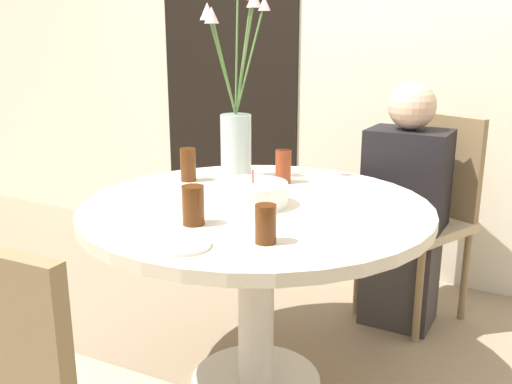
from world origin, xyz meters
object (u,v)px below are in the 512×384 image
Objects in this scene: chair_far_back at (427,205)px; birthday_cake at (252,194)px; drink_glass_1 at (188,165)px; flower_vase at (236,116)px; drink_glass_0 at (283,166)px; person_boy at (404,215)px; drink_glass_3 at (193,205)px; drink_glass_2 at (266,224)px; side_plate at (182,245)px.

birthday_cake is at bearing -89.69° from chair_far_back.
flower_vase is at bearing 42.91° from drink_glass_1.
drink_glass_0 is 0.12× the size of person_boy.
drink_glass_1 is 0.55m from drink_glass_3.
person_boy is (0.32, 0.78, -0.24)m from birthday_cake.
birthday_cake is at bearing 125.50° from drink_glass_2.
drink_glass_3 is (-0.27, 0.03, 0.01)m from drink_glass_2.
drink_glass_2 is 0.27m from drink_glass_3.
drink_glass_0 is 1.18× the size of drink_glass_2.
drink_glass_0 is at bearing -102.53° from chair_far_back.
chair_far_back is 8.46× the size of drink_glass_2.
drink_glass_1 reaches higher than drink_glass_3.
drink_glass_3 is at bearing -101.10° from birthday_cake.
drink_glass_0 is 0.99× the size of drink_glass_1.
side_plate is 0.15× the size of person_boy.
side_plate is at bearing -84.45° from drink_glass_0.
drink_glass_1 is (-0.34, -0.16, 0.00)m from drink_glass_0.
side_plate is 0.77m from drink_glass_0.
flower_vase is 5.99× the size of drink_glass_1.
drink_glass_2 is at bearing -54.50° from birthday_cake.
flower_vase reaches higher than drink_glass_1.
drink_glass_1 is 0.76m from drink_glass_2.
side_plate is at bearing -81.63° from chair_far_back.
person_boy is at bearing 51.15° from drink_glass_0.
drink_glass_1 is (-0.77, -0.76, 0.25)m from chair_far_back.
chair_far_back is at bearing 44.97° from flower_vase.
drink_glass_0 is at bearing 95.55° from side_plate.
birthday_cake is 0.37m from drink_glass_2.
side_plate is 1.27m from person_boy.
flower_vase is at bearing -173.09° from drink_glass_0.
person_boy is at bearing 67.42° from birthday_cake.
flower_vase is (-0.63, -0.63, 0.44)m from chair_far_back.
drink_glass_3 is 0.11× the size of person_boy.
drink_glass_3 is (-0.08, 0.17, 0.06)m from side_plate.
drink_glass_0 reaches higher than birthday_cake.
flower_vase is at bearing 108.48° from drink_glass_3.
flower_vase is 7.12× the size of drink_glass_2.
birthday_cake is 1.84× the size of drink_glass_0.
side_plate is 1.25× the size of drink_glass_1.
birthday_cake is 0.44m from flower_vase.
birthday_cake is 0.88m from person_boy.
drink_glass_0 reaches higher than drink_glass_2.
drink_glass_3 is at bearing -109.79° from person_boy.
drink_glass_3 is at bearing 115.49° from side_plate.
person_boy is at bearing 76.48° from side_plate.
chair_far_back reaches higher than drink_glass_3.
birthday_cake is at bearing -23.54° from drink_glass_1.
person_boy is (0.29, 1.22, -0.21)m from side_plate.
drink_glass_1 reaches higher than drink_glass_2.
chair_far_back is at bearing 44.60° from drink_glass_1.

